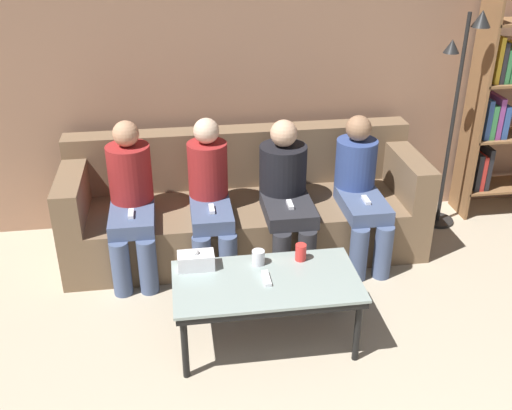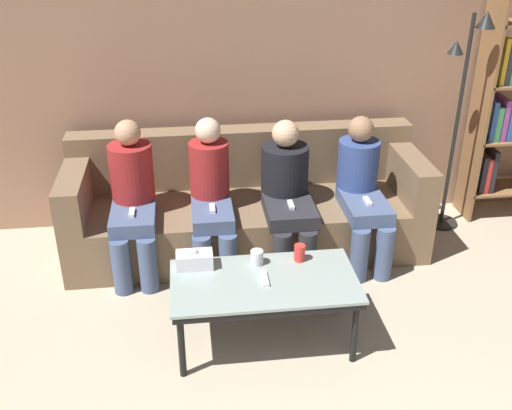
% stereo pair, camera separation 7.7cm
% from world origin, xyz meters
% --- Properties ---
extents(wall_back, '(12.00, 0.06, 2.60)m').
position_xyz_m(wall_back, '(0.00, 4.11, 1.30)').
color(wall_back, '#9E755B').
rests_on(wall_back, ground_plane).
extents(couch, '(2.67, 0.86, 0.87)m').
position_xyz_m(couch, '(0.00, 3.62, 0.32)').
color(couch, brown).
rests_on(couch, ground_plane).
extents(coffee_table, '(1.10, 0.58, 0.45)m').
position_xyz_m(coffee_table, '(-0.02, 2.43, 0.41)').
color(coffee_table, '#8C9E99').
rests_on(coffee_table, ground_plane).
extents(cup_near_left, '(0.08, 0.08, 0.09)m').
position_xyz_m(cup_near_left, '(-0.04, 2.61, 0.50)').
color(cup_near_left, silver).
rests_on(cup_near_left, coffee_table).
extents(cup_near_right, '(0.07, 0.07, 0.11)m').
position_xyz_m(cup_near_right, '(0.22, 2.62, 0.51)').
color(cup_near_right, red).
rests_on(cup_near_right, coffee_table).
extents(tissue_box, '(0.22, 0.12, 0.13)m').
position_xyz_m(tissue_box, '(-0.42, 2.62, 0.51)').
color(tissue_box, white).
rests_on(tissue_box, coffee_table).
extents(game_remote, '(0.04, 0.15, 0.02)m').
position_xyz_m(game_remote, '(-0.02, 2.43, 0.46)').
color(game_remote, white).
rests_on(game_remote, coffee_table).
extents(bookshelf, '(0.74, 0.32, 1.84)m').
position_xyz_m(bookshelf, '(2.18, 3.88, 0.92)').
color(bookshelf, brown).
rests_on(bookshelf, ground_plane).
extents(standing_lamp, '(0.31, 0.26, 1.73)m').
position_xyz_m(standing_lamp, '(1.68, 3.74, 1.06)').
color(standing_lamp, black).
rests_on(standing_lamp, ground_plane).
extents(seated_person_left_end, '(0.31, 0.65, 1.10)m').
position_xyz_m(seated_person_left_end, '(-0.83, 3.40, 0.58)').
color(seated_person_left_end, '#47567A').
rests_on(seated_person_left_end, ground_plane).
extents(seated_person_mid_left, '(0.31, 0.66, 1.09)m').
position_xyz_m(seated_person_mid_left, '(-0.28, 3.38, 0.57)').
color(seated_person_mid_left, '#47567A').
rests_on(seated_person_mid_left, ground_plane).
extents(seated_person_mid_right, '(0.35, 0.71, 1.05)m').
position_xyz_m(seated_person_mid_right, '(0.28, 3.39, 0.56)').
color(seated_person_mid_right, '#28282D').
rests_on(seated_person_mid_right, ground_plane).
extents(seated_person_right_end, '(0.31, 0.71, 1.06)m').
position_xyz_m(seated_person_right_end, '(0.83, 3.37, 0.55)').
color(seated_person_right_end, '#47567A').
rests_on(seated_person_right_end, ground_plane).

